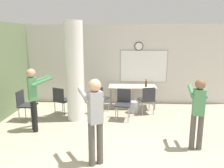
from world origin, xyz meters
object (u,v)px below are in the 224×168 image
(chair_table_right, at_px, (147,98))
(person_playing_front, at_px, (95,115))
(chair_table_front, at_px, (123,102))
(chair_near_pillar, at_px, (61,99))
(chair_by_left_wall, at_px, (25,103))
(person_watching_back, at_px, (34,95))
(chair_table_left, at_px, (100,97))
(person_playing_side, at_px, (198,109))
(bottle_on_table, at_px, (146,84))
(folding_table, at_px, (132,88))

(chair_table_right, bearing_deg, person_playing_front, -114.02)
(chair_table_front, distance_m, chair_near_pillar, 1.91)
(chair_by_left_wall, xyz_separation_m, person_watching_back, (0.57, -0.69, 0.43))
(chair_table_left, height_order, person_playing_side, person_playing_side)
(bottle_on_table, distance_m, chair_table_left, 1.62)
(person_playing_front, bearing_deg, chair_by_left_wall, 137.12)
(chair_near_pillar, bearing_deg, chair_by_left_wall, -151.60)
(chair_near_pillar, bearing_deg, bottle_on_table, 16.64)
(chair_near_pillar, height_order, person_playing_side, person_playing_side)
(chair_table_front, bearing_deg, bottle_on_table, 53.95)
(bottle_on_table, xyz_separation_m, chair_near_pillar, (-2.64, -0.79, -0.33))
(bottle_on_table, height_order, chair_table_right, bottle_on_table)
(bottle_on_table, distance_m, person_playing_front, 3.64)
(chair_table_front, bearing_deg, chair_near_pillar, 172.75)
(chair_table_right, distance_m, person_playing_side, 2.32)
(chair_table_front, distance_m, person_playing_front, 2.47)
(folding_table, distance_m, chair_near_pillar, 2.37)
(chair_table_right, xyz_separation_m, chair_by_left_wall, (-3.54, -0.70, 0.00))
(bottle_on_table, xyz_separation_m, person_playing_front, (-1.27, -3.41, 0.12))
(folding_table, height_order, chair_table_right, chair_table_right)
(folding_table, relative_size, person_playing_front, 0.97)
(chair_near_pillar, distance_m, person_watching_back, 1.31)
(folding_table, relative_size, person_playing_side, 1.04)
(folding_table, distance_m, chair_table_left, 1.24)
(chair_table_front, relative_size, chair_near_pillar, 1.00)
(chair_table_left, distance_m, chair_table_front, 0.89)
(chair_table_front, distance_m, person_watching_back, 2.47)
(folding_table, relative_size, chair_table_right, 1.83)
(chair_table_left, distance_m, person_playing_front, 2.91)
(bottle_on_table, xyz_separation_m, chair_by_left_wall, (-3.56, -1.28, -0.33))
(person_playing_side, distance_m, person_playing_front, 2.17)
(person_watching_back, height_order, person_playing_front, person_playing_front)
(bottle_on_table, distance_m, person_watching_back, 3.58)
(chair_table_right, distance_m, chair_table_front, 0.86)
(folding_table, distance_m, chair_table_right, 0.82)
(chair_near_pillar, bearing_deg, person_playing_front, -62.37)
(chair_near_pillar, xyz_separation_m, person_playing_front, (1.37, -2.62, 0.45))
(chair_table_front, bearing_deg, chair_table_left, 146.50)
(bottle_on_table, relative_size, person_watching_back, 0.17)
(person_watching_back, bearing_deg, chair_table_right, 25.02)
(chair_by_left_wall, xyz_separation_m, person_playing_front, (2.28, -2.12, 0.45))
(chair_table_front, height_order, chair_by_left_wall, same)
(chair_table_right, bearing_deg, chair_by_left_wall, -168.79)
(bottle_on_table, height_order, chair_near_pillar, bottle_on_table)
(chair_by_left_wall, bearing_deg, person_watching_back, -50.54)
(folding_table, bearing_deg, chair_near_pillar, -158.13)
(bottle_on_table, relative_size, chair_table_right, 0.31)
(chair_table_front, relative_size, person_watching_back, 0.54)
(person_playing_side, distance_m, person_watching_back, 3.86)
(folding_table, height_order, chair_table_left, chair_table_left)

